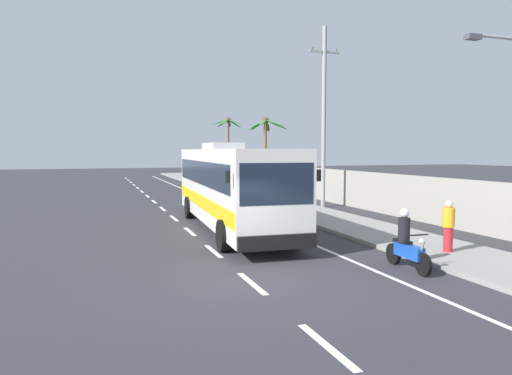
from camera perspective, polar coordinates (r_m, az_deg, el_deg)
name	(u,v)px	position (r m, az deg, el deg)	size (l,w,h in m)	color
ground_plane	(247,279)	(12.13, -1.13, -11.02)	(160.00, 160.00, 0.00)	#303035
sidewalk_kerb	(314,214)	(23.76, 7.08, -3.23)	(3.20, 90.00, 0.14)	gray
lane_markings	(205,209)	(26.35, -6.16, -2.61)	(3.69, 71.00, 0.01)	white
boundary_wall	(342,187)	(28.94, 10.37, 0.04)	(0.24, 60.00, 2.08)	#9E998E
coach_bus_foreground	(230,184)	(19.44, -3.16, 0.41)	(3.34, 12.33, 3.58)	silver
motorcycle_beside_bus	(407,245)	(13.59, 17.76, -6.64)	(0.56, 1.96, 1.66)	black
pedestrian_near_kerb	(277,190)	(27.24, 2.59, -0.28)	(0.36, 0.36, 1.62)	red
pedestrian_midwalk	(448,225)	(15.65, 22.27, -4.23)	(0.36, 0.36, 1.58)	red
utility_pole_mid	(324,115)	(27.21, 8.21, 8.70)	(1.86, 0.24, 10.19)	#9E9E99
palm_nearest	(265,135)	(39.13, 1.16, 6.37)	(3.71, 3.54, 6.01)	brown
palm_second	(228,135)	(51.01, -3.42, 6.39)	(3.07, 2.83, 6.83)	brown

